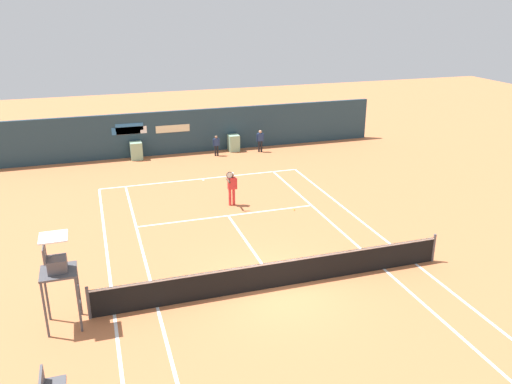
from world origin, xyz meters
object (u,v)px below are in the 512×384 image
(umpire_chair, at_px, (57,268))
(player_on_baseline, at_px, (232,186))
(ball_kid_left_post, at_px, (260,139))
(tennis_ball_by_sideline, at_px, (294,210))
(ball_kid_right_post, at_px, (216,144))

(umpire_chair, height_order, player_on_baseline, umpire_chair)
(ball_kid_left_post, bearing_deg, tennis_ball_by_sideline, 87.95)
(tennis_ball_by_sideline, bearing_deg, umpire_chair, -147.29)
(umpire_chair, height_order, ball_kid_right_post, umpire_chair)
(umpire_chair, bearing_deg, ball_kid_right_post, 151.92)
(ball_kid_left_post, bearing_deg, ball_kid_right_post, 7.09)
(player_on_baseline, height_order, tennis_ball_by_sideline, player_on_baseline)
(ball_kid_left_post, relative_size, tennis_ball_by_sideline, 20.40)
(player_on_baseline, height_order, ball_kid_left_post, player_on_baseline)
(umpire_chair, bearing_deg, ball_kid_left_post, 144.63)
(tennis_ball_by_sideline, bearing_deg, ball_kid_right_post, 97.41)
(ball_kid_right_post, relative_size, tennis_ball_by_sideline, 18.48)
(ball_kid_right_post, bearing_deg, tennis_ball_by_sideline, 98.91)
(umpire_chair, xyz_separation_m, ball_kid_right_post, (8.46, 15.86, -1.17))
(player_on_baseline, relative_size, ball_kid_right_post, 1.44)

